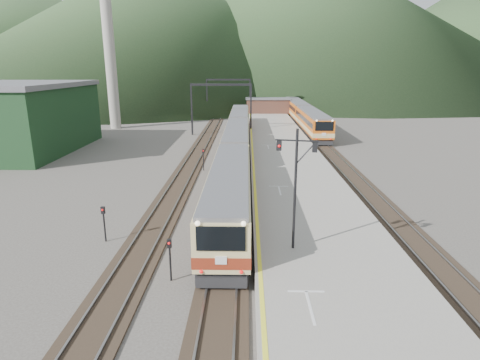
{
  "coord_description": "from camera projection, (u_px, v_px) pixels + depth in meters",
  "views": [
    {
      "loc": [
        1.18,
        -8.35,
        10.45
      ],
      "look_at": [
        0.67,
        21.51,
        2.0
      ],
      "focal_mm": 30.0,
      "sensor_mm": 36.0,
      "label": 1
    }
  ],
  "objects": [
    {
      "name": "station_shed",
      "position": [
        268.0,
        105.0,
        85.15
      ],
      "size": [
        9.4,
        4.4,
        3.1
      ],
      "color": "#4D2E24",
      "rests_on": "platform"
    },
    {
      "name": "track_second",
      "position": [
        331.0,
        155.0,
        49.17
      ],
      "size": [
        2.6,
        200.0,
        0.23
      ],
      "color": "black",
      "rests_on": "ground"
    },
    {
      "name": "second_train",
      "position": [
        297.0,
        109.0,
        82.62
      ],
      "size": [
        2.95,
        60.45,
        3.6
      ],
      "color": "#D05C14",
      "rests_on": "track_second"
    },
    {
      "name": "gantry_near",
      "position": [
        221.0,
        99.0,
        62.34
      ],
      "size": [
        9.55,
        0.25,
        8.0
      ],
      "color": "black",
      "rests_on": "ground"
    },
    {
      "name": "short_signal_c",
      "position": [
        104.0,
        219.0,
        24.5
      ],
      "size": [
        0.23,
        0.18,
        2.27
      ],
      "color": "black",
      "rests_on": "ground"
    },
    {
      "name": "hill_a",
      "position": [
        159.0,
        23.0,
        186.19
      ],
      "size": [
        180.0,
        180.0,
        60.0
      ],
      "primitive_type": "cone",
      "color": "#264122",
      "rests_on": "ground"
    },
    {
      "name": "warehouse",
      "position": [
        16.0,
        117.0,
        50.59
      ],
      "size": [
        14.5,
        20.5,
        8.6
      ],
      "color": "black",
      "rests_on": "ground"
    },
    {
      "name": "track_far",
      "position": [
        197.0,
        154.0,
        49.44
      ],
      "size": [
        2.6,
        200.0,
        0.23
      ],
      "color": "black",
      "rests_on": "ground"
    },
    {
      "name": "hill_b",
      "position": [
        299.0,
        16.0,
        221.47
      ],
      "size": [
        220.0,
        220.0,
        75.0
      ],
      "primitive_type": "cone",
      "color": "#264122",
      "rests_on": "ground"
    },
    {
      "name": "main_train",
      "position": [
        237.0,
        143.0,
        46.29
      ],
      "size": [
        2.79,
        57.37,
        3.41
      ],
      "color": "#CFBB7B",
      "rests_on": "track_main"
    },
    {
      "name": "smokestack",
      "position": [
        109.0,
        39.0,
        66.83
      ],
      "size": [
        1.8,
        1.8,
        30.0
      ],
      "primitive_type": "cylinder",
      "color": "#9E998E",
      "rests_on": "ground"
    },
    {
      "name": "signal_mast",
      "position": [
        296.0,
        177.0,
        20.64
      ],
      "size": [
        2.16,
        0.61,
        6.48
      ],
      "color": "black",
      "rests_on": "platform"
    },
    {
      "name": "hill_d",
      "position": [
        42.0,
        37.0,
        236.3
      ],
      "size": [
        200.0,
        200.0,
        55.0
      ],
      "primitive_type": "cone",
      "color": "#264122",
      "rests_on": "ground"
    },
    {
      "name": "hill_c",
      "position": [
        460.0,
        37.0,
        204.3
      ],
      "size": [
        160.0,
        160.0,
        50.0
      ],
      "primitive_type": "cone",
      "color": "#264122",
      "rests_on": "ground"
    },
    {
      "name": "short_signal_b",
      "position": [
        203.0,
        157.0,
        41.55
      ],
      "size": [
        0.23,
        0.17,
        2.27
      ],
      "color": "black",
      "rests_on": "ground"
    },
    {
      "name": "platform",
      "position": [
        284.0,
        154.0,
        47.23
      ],
      "size": [
        8.0,
        100.0,
        1.0
      ],
      "primitive_type": "cube",
      "color": "gray",
      "rests_on": "ground"
    },
    {
      "name": "track_main",
      "position": [
        237.0,
        154.0,
        49.36
      ],
      "size": [
        2.6,
        200.0,
        0.23
      ],
      "color": "black",
      "rests_on": "ground"
    },
    {
      "name": "gantry_far",
      "position": [
        228.0,
        90.0,
        86.39
      ],
      "size": [
        9.55,
        0.25,
        8.0
      ],
      "color": "black",
      "rests_on": "ground"
    },
    {
      "name": "short_signal_a",
      "position": [
        170.0,
        254.0,
        19.93
      ],
      "size": [
        0.23,
        0.18,
        2.27
      ],
      "color": "black",
      "rests_on": "ground"
    }
  ]
}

